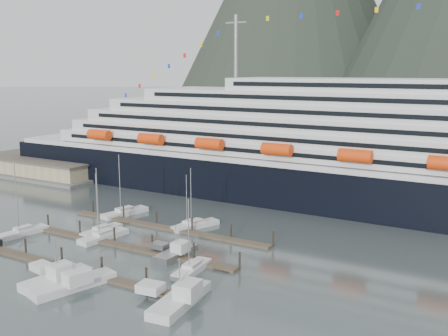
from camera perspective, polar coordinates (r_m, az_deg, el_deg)
The scene contains 17 objects.
ground at distance 94.53m, azimuth -9.83°, elevation -9.49°, with size 1600.00×1600.00×0.00m, color #4E5C5C.
cruise_ship at distance 127.17m, azimuth 17.24°, elevation 1.01°, with size 210.00×30.40×50.30m.
warehouse at distance 172.42m, azimuth -19.30°, elevation 0.02°, with size 46.00×20.00×5.80m.
dock_near at distance 90.92m, azimuth -16.36°, elevation -10.41°, with size 48.18×2.28×3.20m.
dock_mid at distance 99.66m, azimuth -10.90°, elevation -8.28°, with size 48.18×2.28×3.20m.
dock_far at distance 109.25m, azimuth -6.40°, elevation -6.44°, with size 48.18×2.28×3.20m.
sailboat_a at distance 112.21m, azimuth -20.95°, elevation -6.57°, with size 4.23×10.01×15.40m.
sailboat_b at distance 108.89m, azimuth -13.17°, elevation -6.67°, with size 3.20×9.58×12.72m.
sailboat_c at distance 104.95m, azimuth -12.98°, elevation -7.30°, with size 4.16×10.87×14.70m.
sailboat_e at distance 120.76m, azimuth -10.73°, elevation -4.83°, with size 5.40×11.64×14.47m.
sailboat_f at distance 110.47m, azimuth -3.81°, elevation -6.16°, with size 2.85×7.92×11.51m.
sailboat_g at distance 109.63m, azimuth -3.13°, elevation -6.27°, with size 6.32×10.94×13.18m.
sailboat_h at distance 86.65m, azimuth -3.52°, elevation -10.96°, with size 3.54×9.44×12.84m.
trawler_b at distance 85.97m, azimuth -17.78°, elevation -11.30°, with size 8.84×11.58×7.23m.
trawler_c at distance 83.55m, azimuth -16.09°, elevation -11.90°, with size 10.04×13.35×6.58m.
trawler_d at distance 75.57m, azimuth -4.92°, elevation -13.92°, with size 9.58×12.90×7.50m.
trawler_e at distance 93.38m, azimuth -5.29°, elevation -9.10°, with size 7.25×9.52×6.09m.
Camera 1 is at (57.74, -67.50, 32.35)m, focal length 42.00 mm.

